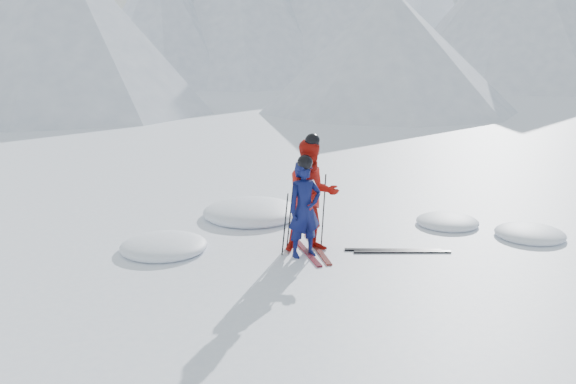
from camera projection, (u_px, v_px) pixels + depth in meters
name	position (u px, v px, depth m)	size (l,w,h in m)	color
ground	(387.00, 250.00, 10.83)	(160.00, 160.00, 0.00)	white
skier_blue	(305.00, 209.00, 10.32)	(0.61, 0.40, 1.66)	#0B1247
skier_red	(312.00, 196.00, 10.57)	(0.96, 0.75, 1.97)	red
pole_blue_left	(285.00, 225.00, 10.41)	(0.02, 0.02, 1.11)	black
pole_blue_right	(312.00, 220.00, 10.70)	(0.02, 0.02, 1.11)	black
pole_red_left	(290.00, 213.00, 10.76)	(0.02, 0.02, 1.32)	black
pole_red_right	(324.00, 211.00, 10.89)	(0.02, 0.02, 1.32)	black
ski_worn_left	(305.00, 250.00, 10.75)	(0.09, 1.70, 0.03)	black
ski_worn_right	(318.00, 248.00, 10.84)	(0.09, 1.70, 0.03)	black
ski_loose_a	(393.00, 250.00, 10.76)	(0.09, 1.70, 0.03)	black
ski_loose_b	(402.00, 252.00, 10.66)	(0.09, 1.70, 0.03)	black
snow_lumps	(292.00, 227.00, 12.18)	(7.99, 5.00, 0.45)	white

